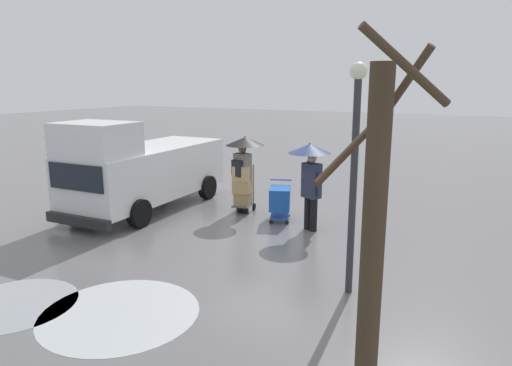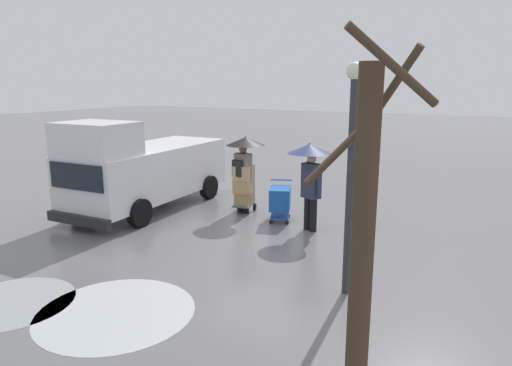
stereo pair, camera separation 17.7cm
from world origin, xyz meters
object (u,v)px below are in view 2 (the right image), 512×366
Objects in this scene: hand_dolly_boxes at (243,185)px; street_lamp at (351,157)px; pedestrian_black_side at (244,157)px; pedestrian_pink_side at (310,166)px; bare_tree_near at (363,240)px; cargo_van_parked_right at (143,168)px; shopping_cart_vendor at (280,200)px.

street_lamp is (-4.05, 3.48, 1.60)m from hand_dolly_boxes.
hand_dolly_boxes is 0.62× the size of pedestrian_black_side.
hand_dolly_boxes is at bearing -14.30° from pedestrian_pink_side.
pedestrian_pink_side is at bearing 165.70° from hand_dolly_boxes.
bare_tree_near is at bearing 116.77° from pedestrian_pink_side.
pedestrian_pink_side is (-2.17, 0.55, 0.81)m from hand_dolly_boxes.
street_lamp is (-4.01, 3.45, 0.80)m from pedestrian_black_side.
pedestrian_pink_side is 1.00× the size of pedestrian_black_side.
cargo_van_parked_right is 5.31× the size of shopping_cart_vendor.
pedestrian_pink_side is 0.53× the size of bare_tree_near.
cargo_van_parked_right is at bearing 21.64° from hand_dolly_boxes.
pedestrian_pink_side is 3.56m from street_lamp.
street_lamp is at bearing 130.91° from shopping_cart_vendor.
shopping_cart_vendor is 7.31m from bare_tree_near.
street_lamp reaches higher than cargo_van_parked_right.
street_lamp is (1.01, -2.80, 0.38)m from bare_tree_near.
street_lamp reaches higher than pedestrian_pink_side.
cargo_van_parked_right is 2.88m from hand_dolly_boxes.
shopping_cart_vendor is at bearing -57.69° from bare_tree_near.
shopping_cart_vendor is 0.26× the size of street_lamp.
shopping_cart_vendor is at bearing 170.89° from pedestrian_black_side.
pedestrian_pink_side is at bearing 166.04° from pedestrian_black_side.
bare_tree_near is 3.00m from street_lamp.
hand_dolly_boxes is 0.33× the size of bare_tree_near.
shopping_cart_vendor is 0.25× the size of bare_tree_near.
cargo_van_parked_right is at bearing 5.90° from pedestrian_pink_side.
street_lamp is at bearing 139.39° from hand_dolly_boxes.
shopping_cart_vendor is (-3.88, -0.84, -0.61)m from cargo_van_parked_right.
hand_dolly_boxes is 0.62× the size of pedestrian_pink_side.
street_lamp is at bearing 139.28° from pedestrian_black_side.
shopping_cart_vendor is at bearing -167.81° from cargo_van_parked_right.
bare_tree_near reaches higher than shopping_cart_vendor.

